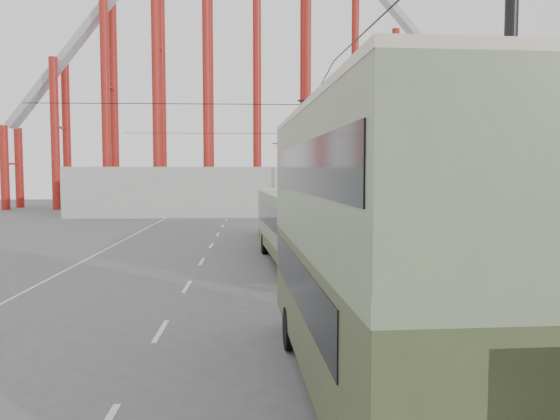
{
  "coord_description": "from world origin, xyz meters",
  "views": [
    {
      "loc": [
        1.68,
        -11.32,
        4.51
      ],
      "look_at": [
        2.68,
        10.19,
        3.0
      ],
      "focal_mm": 35.0,
      "sensor_mm": 36.0,
      "label": 1
    }
  ],
  "objects_px": {
    "double_decker_bus": "(369,236)",
    "single_decker_green": "(297,225)",
    "single_decker_cream": "(288,213)",
    "pedestrian": "(296,272)"
  },
  "relations": [
    {
      "from": "double_decker_bus",
      "to": "single_decker_green",
      "type": "xyz_separation_m",
      "value": [
        -0.19,
        15.69,
        -1.31
      ]
    },
    {
      "from": "double_decker_bus",
      "to": "single_decker_green",
      "type": "distance_m",
      "value": 15.75
    },
    {
      "from": "double_decker_bus",
      "to": "single_decker_cream",
      "type": "xyz_separation_m",
      "value": [
        -0.12,
        24.4,
        -1.4
      ]
    },
    {
      "from": "single_decker_cream",
      "to": "pedestrian",
      "type": "relative_size",
      "value": 5.96
    },
    {
      "from": "single_decker_green",
      "to": "pedestrian",
      "type": "distance_m",
      "value": 6.89
    },
    {
      "from": "pedestrian",
      "to": "single_decker_cream",
      "type": "bearing_deg",
      "value": -109.26
    },
    {
      "from": "single_decker_green",
      "to": "single_decker_cream",
      "type": "relative_size",
      "value": 1.16
    },
    {
      "from": "single_decker_cream",
      "to": "single_decker_green",
      "type": "bearing_deg",
      "value": -93.13
    },
    {
      "from": "pedestrian",
      "to": "double_decker_bus",
      "type": "bearing_deg",
      "value": 78.11
    },
    {
      "from": "single_decker_cream",
      "to": "pedestrian",
      "type": "xyz_separation_m",
      "value": [
        -0.65,
        -15.5,
        -0.95
      ]
    }
  ]
}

